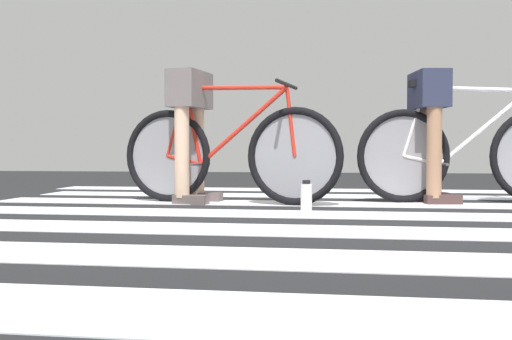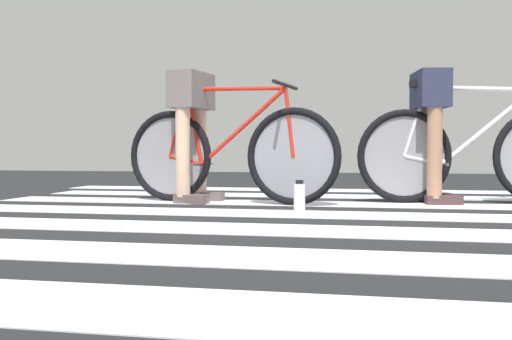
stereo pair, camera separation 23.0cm
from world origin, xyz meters
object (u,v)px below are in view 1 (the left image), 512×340
object	(u,v)px
bicycle_2_of_2	(469,152)
cyclist_2_of_2	(429,118)
cyclist_1_of_2	(190,118)
bicycle_1_of_2	(228,153)
water_bottle	(306,199)

from	to	relation	value
bicycle_2_of_2	cyclist_2_of_2	size ratio (longest dim) A/B	1.72
cyclist_1_of_2	bicycle_2_of_2	distance (m)	2.15
bicycle_1_of_2	cyclist_1_of_2	distance (m)	0.41
cyclist_2_of_2	water_bottle	world-z (taller)	cyclist_2_of_2
water_bottle	cyclist_2_of_2	bearing A→B (deg)	48.47
cyclist_2_of_2	water_bottle	size ratio (longest dim) A/B	4.61
bicycle_2_of_2	cyclist_2_of_2	world-z (taller)	cyclist_2_of_2
cyclist_1_of_2	water_bottle	xyz separation A→B (m)	(0.93, -0.75, -0.55)
bicycle_2_of_2	water_bottle	bearing A→B (deg)	-147.97
cyclist_1_of_2	cyclist_2_of_2	bearing A→B (deg)	17.83
cyclist_2_of_2	water_bottle	distance (m)	1.43
bicycle_1_of_2	water_bottle	world-z (taller)	bicycle_1_of_2
bicycle_1_of_2	water_bottle	xyz separation A→B (m)	(0.63, -0.69, -0.28)
bicycle_1_of_2	cyclist_2_of_2	size ratio (longest dim) A/B	1.72
cyclist_1_of_2	cyclist_2_of_2	xyz separation A→B (m)	(1.81, 0.24, -0.00)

